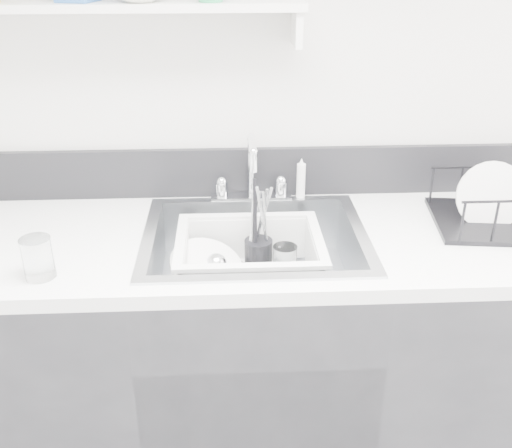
{
  "coord_description": "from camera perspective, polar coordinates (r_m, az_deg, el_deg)",
  "views": [
    {
      "loc": [
        -0.07,
        -0.34,
        1.7
      ],
      "look_at": [
        0.0,
        1.14,
        0.98
      ],
      "focal_mm": 42.0,
      "sensor_mm": 36.0,
      "label": 1
    }
  ],
  "objects": [
    {
      "name": "counter_run",
      "position": [
        1.97,
        -0.07,
        -13.1
      ],
      "size": [
        3.2,
        0.62,
        0.92
      ],
      "color": "#252529",
      "rests_on": "ground"
    },
    {
      "name": "backsplash",
      "position": [
        1.96,
        -0.51,
        4.98
      ],
      "size": [
        3.2,
        0.02,
        0.16
      ],
      "primitive_type": "cube",
      "color": "black",
      "rests_on": "counter_run"
    },
    {
      "name": "sink",
      "position": [
        1.76,
        -0.08,
        -3.69
      ],
      "size": [
        0.64,
        0.52,
        0.2
      ],
      "primitive_type": null,
      "color": "silver",
      "rests_on": "counter_run"
    },
    {
      "name": "faucet",
      "position": [
        1.91,
        -0.44,
        3.87
      ],
      "size": [
        0.26,
        0.18,
        0.23
      ],
      "color": "silver",
      "rests_on": "counter_run"
    },
    {
      "name": "side_sprayer",
      "position": [
        1.93,
        4.3,
        4.32
      ],
      "size": [
        0.03,
        0.03,
        0.14
      ],
      "primitive_type": "cylinder",
      "color": "white",
      "rests_on": "counter_run"
    },
    {
      "name": "wall_shelf",
      "position": [
        1.79,
        -12.44,
        19.36
      ],
      "size": [
        1.0,
        0.16,
        0.12
      ],
      "color": "silver",
      "rests_on": "room_shell"
    },
    {
      "name": "wash_tub",
      "position": [
        1.75,
        -0.61,
        -3.68
      ],
      "size": [
        0.52,
        0.48,
        0.16
      ],
      "primitive_type": null,
      "rotation": [
        0.0,
        0.0,
        -0.4
      ],
      "color": "white",
      "rests_on": "sink"
    },
    {
      "name": "plate_stack",
      "position": [
        1.77,
        -4.43,
        -4.79
      ],
      "size": [
        0.26,
        0.26,
        0.1
      ],
      "rotation": [
        0.0,
        0.0,
        0.42
      ],
      "color": "white",
      "rests_on": "wash_tub"
    },
    {
      "name": "utensil_cup",
      "position": [
        1.81,
        0.23,
        -2.82
      ],
      "size": [
        0.08,
        0.08,
        0.28
      ],
      "rotation": [
        0.0,
        0.0,
        -0.25
      ],
      "color": "black",
      "rests_on": "wash_tub"
    },
    {
      "name": "ladle",
      "position": [
        1.74,
        -2.56,
        -5.08
      ],
      "size": [
        0.22,
        0.25,
        0.07
      ],
      "primitive_type": null,
      "rotation": [
        0.0,
        0.0,
        -0.92
      ],
      "color": "silver",
      "rests_on": "wash_tub"
    },
    {
      "name": "tumbler_in_tub",
      "position": [
        1.79,
        2.76,
        -3.64
      ],
      "size": [
        0.09,
        0.09,
        0.1
      ],
      "primitive_type": "cylinder",
      "rotation": [
        0.0,
        0.0,
        0.27
      ],
      "color": "white",
      "rests_on": "wash_tub"
    },
    {
      "name": "tumbler_counter",
      "position": [
        1.58,
        -20.07,
        -3.05
      ],
      "size": [
        0.1,
        0.1,
        0.11
      ],
      "primitive_type": "cylinder",
      "rotation": [
        0.0,
        0.0,
        -0.36
      ],
      "color": "white",
      "rests_on": "counter_run"
    },
    {
      "name": "dish_rack",
      "position": [
        1.9,
        22.82,
        1.96
      ],
      "size": [
        0.44,
        0.35,
        0.14
      ],
      "primitive_type": null,
      "rotation": [
        0.0,
        0.0,
        -0.12
      ],
      "color": "black",
      "rests_on": "counter_run"
    },
    {
      "name": "bowl_small",
      "position": [
        1.72,
        3.26,
        -6.24
      ],
      "size": [
        0.13,
        0.13,
        0.03
      ],
      "primitive_type": "imported",
      "rotation": [
        0.0,
        0.0,
        -0.35
      ],
      "color": "white",
      "rests_on": "wash_tub"
    }
  ]
}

